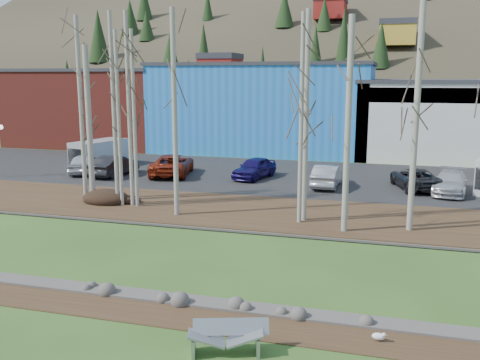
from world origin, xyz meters
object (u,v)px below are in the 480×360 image
(bench_damaged, at_px, (227,337))
(car_4, at_px, (327,176))
(car_6, at_px, (450,182))
(van_grey, at_px, (97,154))
(seagull, at_px, (379,336))
(car_0, at_px, (85,163))
(car_5, at_px, (415,178))
(car_1, at_px, (114,165))
(car_3, at_px, (254,168))
(car_2, at_px, (172,165))

(bench_damaged, bearing_deg, car_4, 72.25)
(car_6, distance_m, van_grey, 25.60)
(seagull, distance_m, car_0, 29.17)
(car_5, xyz_separation_m, van_grey, (-23.47, 1.88, 0.36))
(car_1, xyz_separation_m, car_4, (14.99, 0.22, -0.01))
(car_3, relative_size, car_6, 0.92)
(car_3, distance_m, car_5, 10.59)
(seagull, height_order, car_6, car_6)
(car_2, relative_size, car_5, 1.14)
(bench_damaged, xyz_separation_m, car_4, (0.04, 21.49, 0.40))
(car_2, distance_m, car_5, 16.53)
(car_5, height_order, van_grey, van_grey)
(seagull, distance_m, car_2, 25.68)
(car_5, bearing_deg, car_1, -12.98)
(car_1, relative_size, van_grey, 0.88)
(car_5, xyz_separation_m, car_6, (1.99, -0.82, 0.01))
(car_2, relative_size, car_4, 1.26)
(van_grey, bearing_deg, car_6, 7.94)
(car_5, distance_m, van_grey, 23.54)
(car_3, bearing_deg, seagull, -54.08)
(car_2, bearing_deg, car_3, 171.92)
(seagull, relative_size, car_0, 0.10)
(car_1, bearing_deg, car_6, -175.82)
(car_3, xyz_separation_m, van_grey, (-12.90, 1.23, 0.30))
(car_0, relative_size, car_4, 0.98)
(car_1, bearing_deg, car_0, -3.55)
(car_3, height_order, car_4, car_3)
(car_0, relative_size, car_3, 1.00)
(car_1, relative_size, car_4, 1.02)
(car_3, xyz_separation_m, car_4, (5.17, -1.51, -0.01))
(car_0, xyz_separation_m, car_5, (22.94, 0.77, -0.06))
(seagull, bearing_deg, car_4, 117.66)
(bench_damaged, bearing_deg, car_6, 53.33)
(car_1, xyz_separation_m, car_3, (9.82, 1.73, -0.00))
(bench_damaged, distance_m, car_3, 23.57)
(car_0, bearing_deg, car_2, 172.22)
(car_3, bearing_deg, car_1, -156.78)
(car_0, relative_size, car_5, 0.89)
(seagull, bearing_deg, car_5, 102.40)
(car_3, bearing_deg, car_6, 6.53)
(bench_damaged, xyz_separation_m, car_2, (-11.09, 22.58, 0.45))
(bench_damaged, height_order, seagull, bench_damaged)
(car_3, relative_size, van_grey, 0.85)
(car_2, bearing_deg, car_1, 6.70)
(seagull, relative_size, car_5, 0.09)
(bench_damaged, xyz_separation_m, car_6, (7.42, 21.53, 0.36))
(car_2, bearing_deg, car_6, 164.65)
(car_4, bearing_deg, seagull, 102.39)
(bench_damaged, bearing_deg, car_3, 84.94)
(car_4, bearing_deg, van_grey, -6.95)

